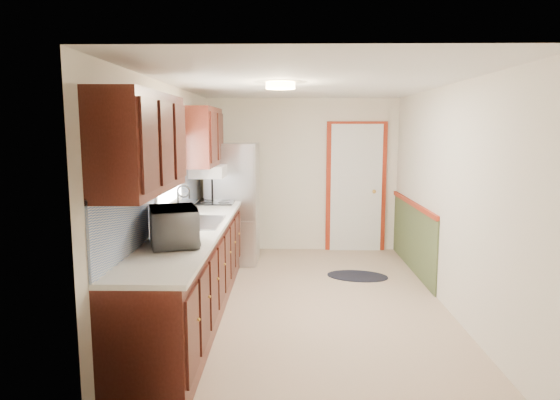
{
  "coord_description": "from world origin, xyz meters",
  "views": [
    {
      "loc": [
        -0.22,
        -5.37,
        1.93
      ],
      "look_at": [
        -0.31,
        0.07,
        1.15
      ],
      "focal_mm": 32.0,
      "sensor_mm": 36.0,
      "label": 1
    }
  ],
  "objects": [
    {
      "name": "refrigerator",
      "position": [
        -1.02,
        1.75,
        0.86
      ],
      "size": [
        0.73,
        0.73,
        1.72
      ],
      "rotation": [
        0.0,
        0.0,
        -0.02
      ],
      "color": "#B7B7BC",
      "rests_on": "ground"
    },
    {
      "name": "back_wall_trim",
      "position": [
        0.99,
        2.21,
        0.89
      ],
      "size": [
        1.12,
        2.3,
        2.08
      ],
      "color": "maroon",
      "rests_on": "ground"
    },
    {
      "name": "cooktop",
      "position": [
        -1.19,
        1.29,
        0.95
      ],
      "size": [
        0.49,
        0.58,
        0.02
      ],
      "primitive_type": "cube",
      "color": "black",
      "rests_on": "kitchen_run"
    },
    {
      "name": "microwave",
      "position": [
        -1.2,
        -1.17,
        1.14
      ],
      "size": [
        0.48,
        0.65,
        0.39
      ],
      "primitive_type": "imported",
      "rotation": [
        0.0,
        0.0,
        1.89
      ],
      "color": "white",
      "rests_on": "kitchen_run"
    },
    {
      "name": "kitchen_run",
      "position": [
        -1.24,
        -0.29,
        0.81
      ],
      "size": [
        0.63,
        4.0,
        2.2
      ],
      "color": "#38120C",
      "rests_on": "ground"
    },
    {
      "name": "ceiling_fixture",
      "position": [
        -0.3,
        -0.2,
        2.36
      ],
      "size": [
        0.3,
        0.3,
        0.06
      ],
      "primitive_type": "cylinder",
      "color": "#FFD88C",
      "rests_on": "room_shell"
    },
    {
      "name": "rug",
      "position": [
        0.7,
        1.0,
        0.01
      ],
      "size": [
        0.88,
        0.67,
        0.01
      ],
      "primitive_type": "ellipsoid",
      "rotation": [
        0.0,
        0.0,
        -0.21
      ],
      "color": "black",
      "rests_on": "ground"
    },
    {
      "name": "room_shell",
      "position": [
        0.0,
        0.0,
        1.2
      ],
      "size": [
        3.2,
        5.2,
        2.52
      ],
      "color": "tan",
      "rests_on": "ground"
    }
  ]
}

